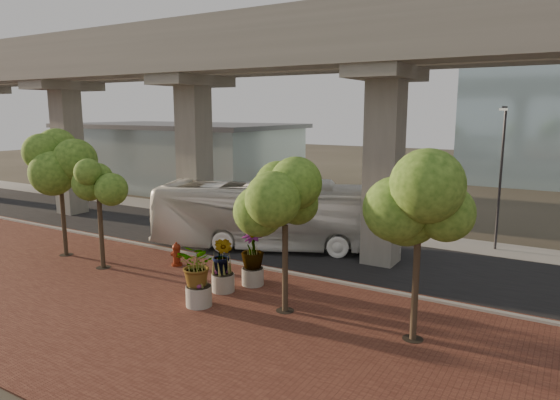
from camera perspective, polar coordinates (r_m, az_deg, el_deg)
The scene contains 18 objects.
ground at distance 26.69m, azimuth -2.40°, elevation -6.29°, with size 160.00×160.00×0.00m, color #322F24.
brick_plaza at distance 20.84m, azimuth -14.83°, elevation -11.37°, with size 70.00×13.00×0.06m, color brown.
asphalt_road at distance 28.31m, azimuth -0.16°, elevation -5.27°, with size 90.00×8.00×0.04m, color black.
curb_strip at distance 25.10m, azimuth -4.93°, elevation -7.21°, with size 70.00×0.25×0.16m, color #9A9790.
far_sidewalk at distance 32.99m, azimuth 4.79°, elevation -3.05°, with size 90.00×3.00×0.06m, color #9A9790.
transit_viaduct at distance 27.29m, azimuth -0.17°, elevation 9.60°, with size 72.00×5.60×12.40m.
station_pavilion at distance 50.77m, azimuth -11.42°, elevation 5.08°, with size 23.00×13.00×6.30m.
transit_bus at distance 27.47m, azimuth -0.61°, elevation -1.79°, with size 3.15×13.40×3.73m, color white.
fire_hydrant at distance 25.08m, azimuth -11.73°, elevation -6.11°, with size 0.59×0.53×1.17m.
planter_front at distance 19.66m, azimuth -9.35°, elevation -7.71°, with size 2.26×2.26×2.49m.
planter_right at distance 21.70m, azimuth -3.16°, elevation -5.86°, with size 2.34×2.34×2.50m.
planter_left at distance 21.08m, azimuth -6.58°, elevation -6.65°, with size 2.14×2.14×2.35m.
street_tree_far_west at distance 27.91m, azimuth -23.94°, elevation 3.98°, with size 3.51×3.51×6.54m.
street_tree_near_west at distance 24.98m, azimuth -20.10°, elevation 1.99°, with size 3.02×3.02×5.61m.
street_tree_near_east at distance 18.21m, azimuth 0.60°, elevation 0.28°, with size 3.58×3.58×6.03m.
street_tree_far_east at distance 16.46m, azimuth 15.63°, elevation -0.99°, with size 3.86×3.86×6.20m.
streetlamp_west at distance 37.97m, azimuth -10.36°, elevation 4.87°, with size 0.35×1.03×7.11m.
streetlamp_east at distance 29.11m, azimuth 23.94°, elevation 3.33°, with size 0.38×1.12×7.76m.
Camera 1 is at (14.12, -21.35, 7.57)m, focal length 32.00 mm.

